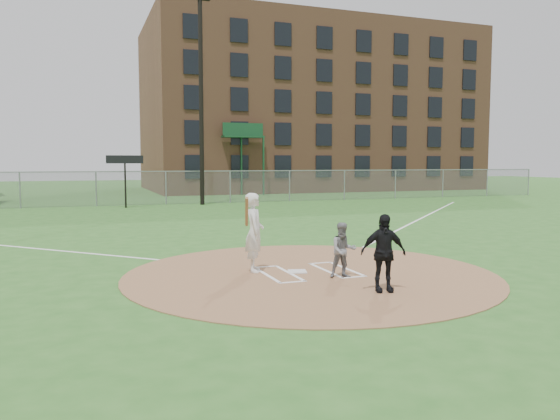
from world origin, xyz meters
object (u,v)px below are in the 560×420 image
object	(u,v)px
batter_at_plate	(254,232)
catcher	(343,250)
umpire	(383,253)
home_plate	(297,271)

from	to	relation	value
batter_at_plate	catcher	bearing A→B (deg)	-38.70
catcher	batter_at_plate	world-z (taller)	batter_at_plate
catcher	umpire	distance (m)	1.44
umpire	batter_at_plate	world-z (taller)	batter_at_plate
home_plate	catcher	distance (m)	1.29
batter_at_plate	umpire	bearing A→B (deg)	-57.08
home_plate	batter_at_plate	xyz separation A→B (m)	(-0.90, 0.41, 0.90)
umpire	batter_at_plate	bearing A→B (deg)	136.60
umpire	batter_at_plate	xyz separation A→B (m)	(-1.77, 2.73, 0.15)
catcher	batter_at_plate	xyz separation A→B (m)	(-1.62, 1.30, 0.31)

